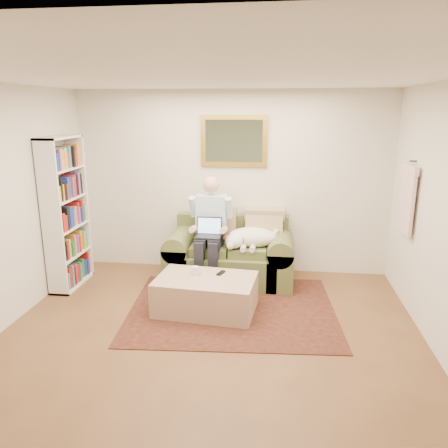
% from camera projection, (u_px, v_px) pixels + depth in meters
% --- Properties ---
extents(room_shell, '(4.51, 5.00, 2.61)m').
position_uv_depth(room_shell, '(207.00, 219.00, 4.22)').
color(room_shell, brown).
rests_on(room_shell, ground).
extents(rug, '(2.56, 2.12, 0.01)m').
position_uv_depth(rug, '(232.00, 309.00, 5.25)').
color(rug, black).
rests_on(rug, room_shell).
extents(sofa, '(1.73, 0.88, 1.04)m').
position_uv_depth(sofa, '(230.00, 260.00, 6.08)').
color(sofa, '#5B6435').
rests_on(sofa, room_shell).
extents(seated_man, '(0.57, 0.82, 1.46)m').
position_uv_depth(seated_man, '(209.00, 232.00, 5.85)').
color(seated_man, '#8CC4D8').
rests_on(seated_man, sofa).
extents(laptop, '(0.34, 0.27, 0.24)m').
position_uv_depth(laptop, '(209.00, 231.00, 5.78)').
color(laptop, black).
rests_on(laptop, seated_man).
extents(sleeping_dog, '(0.71, 0.45, 0.26)m').
position_uv_depth(sleeping_dog, '(252.00, 237.00, 5.87)').
color(sleeping_dog, white).
rests_on(sleeping_dog, sofa).
extents(ottoman, '(1.21, 0.83, 0.42)m').
position_uv_depth(ottoman, '(206.00, 294.00, 5.16)').
color(ottoman, tan).
rests_on(ottoman, room_shell).
extents(coffee_mug, '(0.08, 0.08, 0.10)m').
position_uv_depth(coffee_mug, '(195.00, 271.00, 5.20)').
color(coffee_mug, white).
rests_on(coffee_mug, ottoman).
extents(tv_remote, '(0.10, 0.16, 0.02)m').
position_uv_depth(tv_remote, '(221.00, 273.00, 5.24)').
color(tv_remote, black).
rests_on(tv_remote, ottoman).
extents(bookshelf, '(0.28, 0.80, 2.00)m').
position_uv_depth(bookshelf, '(66.00, 213.00, 5.75)').
color(bookshelf, white).
rests_on(bookshelf, room_shell).
extents(wall_mirror, '(0.94, 0.04, 0.72)m').
position_uv_depth(wall_mirror, '(234.00, 141.00, 6.10)').
color(wall_mirror, gold).
rests_on(wall_mirror, room_shell).
extents(hanging_shirt, '(0.06, 0.52, 0.90)m').
position_uv_depth(hanging_shirt, '(408.00, 195.00, 5.14)').
color(hanging_shirt, beige).
rests_on(hanging_shirt, room_shell).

